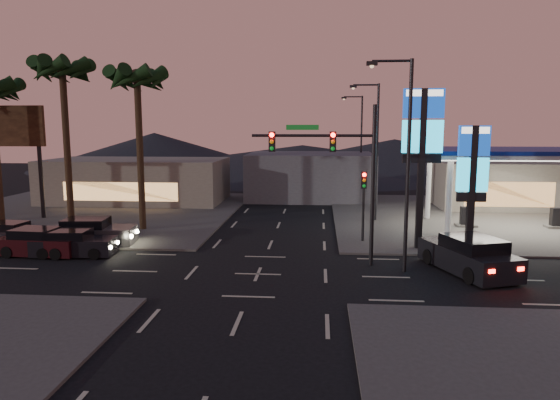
# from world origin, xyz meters

# --- Properties ---
(ground) EXTENTS (140.00, 140.00, 0.00)m
(ground) POSITION_xyz_m (0.00, 0.00, 0.00)
(ground) COLOR black
(ground) RESTS_ON ground
(corner_lot_ne) EXTENTS (24.00, 24.00, 0.12)m
(corner_lot_ne) POSITION_xyz_m (16.00, 16.00, 0.06)
(corner_lot_ne) COLOR #47443F
(corner_lot_ne) RESTS_ON ground
(corner_lot_nw) EXTENTS (24.00, 24.00, 0.12)m
(corner_lot_nw) POSITION_xyz_m (-16.00, 16.00, 0.06)
(corner_lot_nw) COLOR #47443F
(corner_lot_nw) RESTS_ON ground
(gas_station) EXTENTS (12.20, 8.20, 5.47)m
(gas_station) POSITION_xyz_m (16.00, 12.00, 5.08)
(gas_station) COLOR silver
(gas_station) RESTS_ON ground
(convenience_store) EXTENTS (10.00, 6.00, 4.00)m
(convenience_store) POSITION_xyz_m (18.00, 21.00, 2.00)
(convenience_store) COLOR #726B5B
(convenience_store) RESTS_ON ground
(pylon_sign_tall) EXTENTS (2.20, 0.35, 9.00)m
(pylon_sign_tall) POSITION_xyz_m (8.50, 5.50, 6.39)
(pylon_sign_tall) COLOR black
(pylon_sign_tall) RESTS_ON ground
(pylon_sign_short) EXTENTS (1.60, 0.35, 7.00)m
(pylon_sign_short) POSITION_xyz_m (11.00, 4.50, 4.66)
(pylon_sign_short) COLOR black
(pylon_sign_short) RESTS_ON ground
(traffic_signal_mast) EXTENTS (6.10, 0.39, 8.00)m
(traffic_signal_mast) POSITION_xyz_m (3.76, 1.99, 5.23)
(traffic_signal_mast) COLOR black
(traffic_signal_mast) RESTS_ON ground
(pedestal_signal) EXTENTS (0.32, 0.39, 4.30)m
(pedestal_signal) POSITION_xyz_m (5.50, 6.98, 2.92)
(pedestal_signal) COLOR black
(pedestal_signal) RESTS_ON ground
(streetlight_near) EXTENTS (2.14, 0.25, 10.00)m
(streetlight_near) POSITION_xyz_m (6.79, 1.00, 5.72)
(streetlight_near) COLOR black
(streetlight_near) RESTS_ON ground
(streetlight_mid) EXTENTS (2.14, 0.25, 10.00)m
(streetlight_mid) POSITION_xyz_m (6.79, 14.00, 5.72)
(streetlight_mid) COLOR black
(streetlight_mid) RESTS_ON ground
(streetlight_far) EXTENTS (2.14, 0.25, 10.00)m
(streetlight_far) POSITION_xyz_m (6.79, 28.00, 5.72)
(streetlight_far) COLOR black
(streetlight_far) RESTS_ON ground
(palm_a) EXTENTS (4.41, 4.41, 10.86)m
(palm_a) POSITION_xyz_m (-9.00, 9.50, 9.43)
(palm_a) COLOR black
(palm_a) RESTS_ON ground
(palm_b) EXTENTS (4.41, 4.41, 11.46)m
(palm_b) POSITION_xyz_m (-14.00, 9.50, 9.97)
(palm_b) COLOR black
(palm_b) RESTS_ON ground
(billboard) EXTENTS (6.00, 0.30, 8.50)m
(billboard) POSITION_xyz_m (-20.50, 13.00, 6.33)
(billboard) COLOR black
(billboard) RESTS_ON ground
(building_far_west) EXTENTS (16.00, 8.00, 4.00)m
(building_far_west) POSITION_xyz_m (-14.00, 22.00, 2.00)
(building_far_west) COLOR #726B5B
(building_far_west) RESTS_ON ground
(building_far_mid) EXTENTS (12.00, 9.00, 4.40)m
(building_far_mid) POSITION_xyz_m (2.00, 26.00, 2.20)
(building_far_mid) COLOR #4C4C51
(building_far_mid) RESTS_ON ground
(hill_left) EXTENTS (40.00, 40.00, 6.00)m
(hill_left) POSITION_xyz_m (-25.00, 60.00, 3.00)
(hill_left) COLOR black
(hill_left) RESTS_ON ground
(hill_right) EXTENTS (50.00, 50.00, 5.00)m
(hill_right) POSITION_xyz_m (15.00, 60.00, 2.50)
(hill_right) COLOR black
(hill_right) RESTS_ON ground
(hill_center) EXTENTS (60.00, 60.00, 4.00)m
(hill_center) POSITION_xyz_m (0.00, 60.00, 2.00)
(hill_center) COLOR black
(hill_center) RESTS_ON ground
(car_lane_a_front) EXTENTS (4.47, 2.13, 1.42)m
(car_lane_a_front) POSITION_xyz_m (-10.39, 2.67, 0.66)
(car_lane_a_front) COLOR black
(car_lane_a_front) RESTS_ON ground
(car_lane_a_mid) EXTENTS (4.61, 2.14, 1.47)m
(car_lane_a_mid) POSITION_xyz_m (-12.30, 2.65, 0.68)
(car_lane_a_mid) COLOR #340E12
(car_lane_a_mid) RESTS_ON ground
(car_lane_b_front) EXTENTS (5.14, 2.58, 1.62)m
(car_lane_b_front) POSITION_xyz_m (-10.50, 5.01, 0.75)
(car_lane_b_front) COLOR #525254
(car_lane_b_front) RESTS_ON ground
(car_lane_b_mid) EXTENTS (4.19, 2.01, 1.33)m
(car_lane_b_mid) POSITION_xyz_m (-15.36, 4.92, 0.62)
(car_lane_b_mid) COLOR black
(car_lane_b_mid) RESTS_ON ground
(suv_station) EXTENTS (3.88, 5.77, 1.79)m
(suv_station) POSITION_xyz_m (10.03, 1.08, 0.83)
(suv_station) COLOR black
(suv_station) RESTS_ON ground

